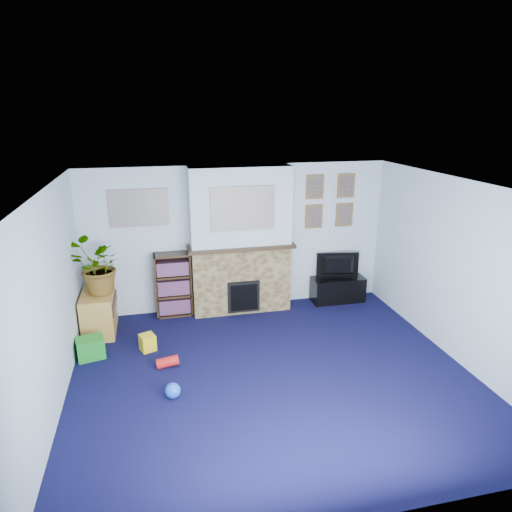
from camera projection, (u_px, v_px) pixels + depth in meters
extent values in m
cube|color=#0D0E33|center=(272.00, 375.00, 5.81)|extent=(5.00, 4.50, 0.01)
cube|color=white|center=(275.00, 187.00, 5.07)|extent=(5.00, 4.50, 0.01)
cube|color=#AFC4D3|center=(238.00, 238.00, 7.53)|extent=(5.00, 0.04, 2.40)
cube|color=#AFC4D3|center=(353.00, 398.00, 3.36)|extent=(5.00, 0.04, 2.40)
cube|color=#AFC4D3|center=(50.00, 307.00, 4.91)|extent=(0.04, 4.50, 2.40)
cube|color=#AFC4D3|center=(458.00, 271.00, 5.97)|extent=(0.04, 4.50, 2.40)
cube|color=brown|center=(241.00, 279.00, 7.54)|extent=(1.60, 0.40, 1.10)
cube|color=brown|center=(240.00, 208.00, 7.17)|extent=(1.60, 0.40, 1.30)
cube|color=brown|center=(241.00, 246.00, 7.34)|extent=(1.72, 0.50, 0.05)
cube|color=brown|center=(244.00, 297.00, 7.42)|extent=(0.52, 0.08, 0.52)
cube|color=brown|center=(244.00, 297.00, 7.38)|extent=(0.44, 0.02, 0.44)
cube|color=gray|center=(243.00, 208.00, 6.97)|extent=(1.00, 0.03, 0.68)
cube|color=gray|center=(139.00, 208.00, 7.01)|extent=(0.90, 0.03, 0.58)
cube|color=brown|center=(315.00, 187.00, 7.54)|extent=(0.30, 0.03, 0.40)
cube|color=brown|center=(346.00, 186.00, 7.66)|extent=(0.30, 0.03, 0.40)
cube|color=brown|center=(314.00, 216.00, 7.69)|extent=(0.30, 0.03, 0.40)
cube|color=brown|center=(344.00, 215.00, 7.81)|extent=(0.30, 0.03, 0.40)
cube|color=black|center=(338.00, 289.00, 7.99)|extent=(0.91, 0.38, 0.43)
imported|color=black|center=(338.00, 266.00, 7.88)|extent=(0.75, 0.21, 0.43)
cube|color=#312011|center=(173.00, 282.00, 7.48)|extent=(0.58, 0.02, 1.05)
cube|color=#312011|center=(156.00, 286.00, 7.30)|extent=(0.03, 0.28, 1.05)
cube|color=#312011|center=(190.00, 283.00, 7.42)|extent=(0.03, 0.28, 1.05)
cube|color=#312011|center=(175.00, 313.00, 7.52)|extent=(0.56, 0.28, 0.03)
cube|color=#312011|center=(174.00, 295.00, 7.42)|extent=(0.56, 0.28, 0.03)
cube|color=#312011|center=(173.00, 276.00, 7.31)|extent=(0.56, 0.28, 0.03)
cube|color=#312011|center=(172.00, 255.00, 7.21)|extent=(0.56, 0.28, 0.03)
cube|color=#312011|center=(175.00, 305.00, 7.46)|extent=(0.50, 0.22, 0.24)
cube|color=#312011|center=(174.00, 286.00, 7.36)|extent=(0.50, 0.22, 0.24)
cube|color=#312011|center=(172.00, 268.00, 7.26)|extent=(0.50, 0.22, 0.22)
cube|color=#B6853A|center=(99.00, 310.00, 6.85)|extent=(0.45, 0.82, 0.64)
imported|color=#26661E|center=(97.00, 267.00, 6.60)|extent=(0.99, 0.98, 0.83)
cube|color=gold|center=(239.00, 241.00, 7.28)|extent=(0.10, 0.06, 0.14)
cylinder|color=#B2BFC6|center=(262.00, 239.00, 7.36)|extent=(0.04, 0.04, 0.14)
sphere|color=gray|center=(203.00, 243.00, 7.16)|extent=(0.13, 0.13, 0.13)
cylinder|color=yellow|center=(280.00, 239.00, 7.43)|extent=(0.06, 0.06, 0.11)
cube|color=#198C26|center=(90.00, 348.00, 6.18)|extent=(0.41, 0.36, 0.28)
sphere|color=blue|center=(173.00, 391.00, 5.33)|extent=(0.19, 0.19, 0.19)
cube|color=yellow|center=(148.00, 343.00, 6.38)|extent=(0.25, 0.25, 0.24)
cylinder|color=red|center=(168.00, 362.00, 5.98)|extent=(0.30, 0.13, 0.17)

